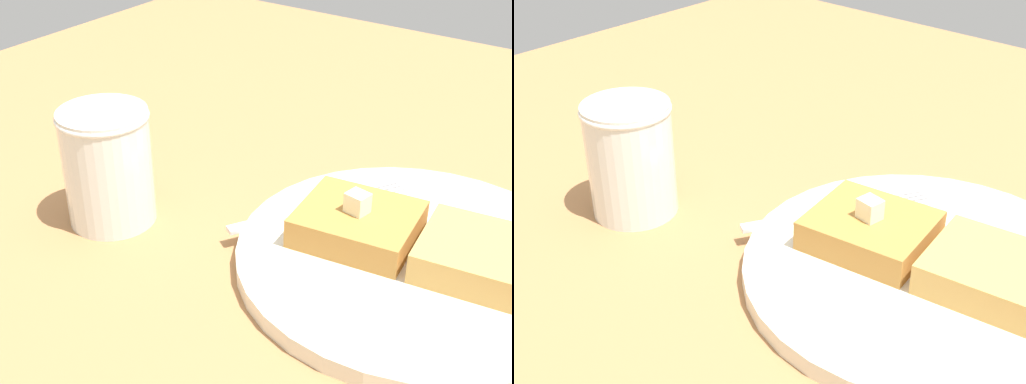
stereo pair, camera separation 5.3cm
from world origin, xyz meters
TOP-DOWN VIEW (x-y plane):
  - table_surface at (0.00, 0.00)cm, footprint 124.02×124.02cm
  - plate at (3.26, 9.23)cm, footprint 26.52×26.52cm
  - toast_slice_left at (-1.34, 8.62)cm, footprint 9.55×8.77cm
  - toast_slice_middle at (7.85, 9.84)cm, footprint 9.55×8.77cm
  - butter_pat_primary at (-1.39, 8.40)cm, footprint 1.78×1.65cm
  - fork at (-5.07, 11.26)cm, footprint 9.29×14.55cm
  - syrup_jar at (-19.90, 1.31)cm, footprint 7.23×7.23cm

SIDE VIEW (x-z plane):
  - table_surface at x=0.00cm, z-range 0.00..2.55cm
  - plate at x=3.26cm, z-range 2.65..3.98cm
  - fork at x=-5.07cm, z-range 3.88..4.24cm
  - toast_slice_left at x=-1.34cm, z-range 3.88..6.21cm
  - toast_slice_middle at x=7.85cm, z-range 3.88..6.21cm
  - syrup_jar at x=-19.90cm, z-range 2.19..11.78cm
  - butter_pat_primary at x=-1.39cm, z-range 6.21..7.78cm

